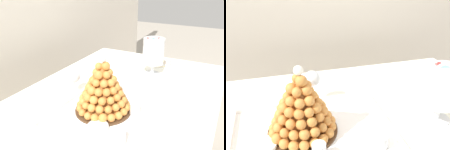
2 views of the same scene
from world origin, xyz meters
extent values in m
cylinder|color=brown|center=(0.57, -0.41, 0.38)|extent=(0.04, 0.04, 0.76)
cylinder|color=brown|center=(0.57, 0.41, 0.38)|extent=(0.04, 0.04, 0.76)
cube|color=brown|center=(0.00, 0.00, 0.77)|extent=(1.27, 0.94, 0.02)
cube|color=white|center=(0.00, 0.00, 0.78)|extent=(1.33, 1.00, 0.00)
cube|color=white|center=(0.00, -0.50, 0.66)|extent=(1.33, 0.01, 0.25)
cube|color=white|center=(0.00, 0.50, 0.66)|extent=(1.33, 0.01, 0.25)
cube|color=white|center=(0.66, 0.00, 0.66)|extent=(0.01, 1.00, 0.25)
cube|color=white|center=(-0.22, -0.04, 0.79)|extent=(0.59, 0.43, 0.01)
cube|color=white|center=(-0.22, -0.26, 0.80)|extent=(0.59, 0.01, 0.02)
cube|color=white|center=(-0.22, 0.18, 0.80)|extent=(0.59, 0.01, 0.02)
cube|color=white|center=(-0.52, -0.04, 0.80)|extent=(0.01, 0.43, 0.02)
cube|color=white|center=(0.08, -0.04, 0.80)|extent=(0.01, 0.43, 0.02)
cylinder|color=white|center=(-0.22, -0.04, 0.79)|extent=(0.40, 0.40, 0.00)
cylinder|color=#4C331E|center=(-0.25, -0.02, 0.80)|extent=(0.27, 0.27, 0.01)
cone|color=#B36A2F|center=(-0.25, -0.02, 0.92)|extent=(0.19, 0.19, 0.23)
sphere|color=#D5873D|center=(-0.15, -0.02, 0.82)|extent=(0.04, 0.04, 0.04)
sphere|color=#D5873D|center=(-0.15, 0.02, 0.82)|extent=(0.04, 0.04, 0.04)
sphere|color=#CF8038|center=(-0.17, 0.05, 0.82)|extent=(0.04, 0.04, 0.04)
sphere|color=#D4873C|center=(-0.19, 0.08, 0.82)|extent=(0.04, 0.04, 0.04)
sphere|color=#D2843B|center=(-0.23, 0.09, 0.82)|extent=(0.04, 0.04, 0.04)
sphere|color=#D2843B|center=(-0.26, 0.09, 0.82)|extent=(0.04, 0.04, 0.04)
sphere|color=#CF8139|center=(-0.30, 0.08, 0.82)|extent=(0.04, 0.04, 0.04)
sphere|color=#CF8139|center=(-0.33, 0.06, 0.82)|extent=(0.03, 0.03, 0.03)
sphere|color=#CF8038|center=(-0.35, 0.04, 0.82)|extent=(0.03, 0.03, 0.03)
sphere|color=#D6893E|center=(-0.36, 0.00, 0.82)|extent=(0.03, 0.03, 0.03)
sphere|color=#D0823A|center=(-0.36, -0.03, 0.82)|extent=(0.04, 0.04, 0.04)
sphere|color=#D1833A|center=(-0.35, -0.07, 0.82)|extent=(0.04, 0.04, 0.04)
sphere|color=#D2843B|center=(-0.33, -0.10, 0.82)|extent=(0.04, 0.04, 0.04)
sphere|color=#D5883D|center=(-0.30, -0.12, 0.82)|extent=(0.04, 0.04, 0.04)
sphere|color=#D08239|center=(-0.26, -0.12, 0.82)|extent=(0.04, 0.04, 0.04)
sphere|color=#D2843B|center=(-0.23, -0.12, 0.82)|extent=(0.04, 0.04, 0.04)
sphere|color=#D2843B|center=(-0.19, -0.11, 0.82)|extent=(0.04, 0.04, 0.04)
sphere|color=#D6893E|center=(-0.17, -0.08, 0.82)|extent=(0.04, 0.04, 0.04)
sphere|color=#D08239|center=(-0.15, -0.05, 0.82)|extent=(0.04, 0.04, 0.04)
sphere|color=#D2843A|center=(-0.17, 0.02, 0.86)|extent=(0.04, 0.04, 0.04)
sphere|color=#D08239|center=(-0.19, 0.05, 0.86)|extent=(0.04, 0.04, 0.04)
sphere|color=#D2843B|center=(-0.22, 0.07, 0.85)|extent=(0.04, 0.04, 0.04)
sphere|color=#D08139|center=(-0.25, 0.08, 0.85)|extent=(0.04, 0.04, 0.04)
sphere|color=#D5883D|center=(-0.29, 0.07, 0.85)|extent=(0.04, 0.04, 0.04)
sphere|color=#D5883D|center=(-0.32, 0.05, 0.86)|extent=(0.04, 0.04, 0.04)
sphere|color=#D1833A|center=(-0.34, 0.02, 0.85)|extent=(0.03, 0.03, 0.03)
sphere|color=#D6893E|center=(-0.35, -0.01, 0.86)|extent=(0.04, 0.04, 0.04)
sphere|color=#D6893E|center=(-0.34, -0.05, 0.86)|extent=(0.04, 0.04, 0.04)
sphere|color=#D1833A|center=(-0.32, -0.08, 0.85)|extent=(0.03, 0.03, 0.03)
sphere|color=#D2853B|center=(-0.29, -0.10, 0.85)|extent=(0.03, 0.03, 0.03)
sphere|color=#D2853B|center=(-0.26, -0.11, 0.86)|extent=(0.04, 0.04, 0.04)
sphere|color=#D4873D|center=(-0.22, -0.10, 0.85)|extent=(0.04, 0.04, 0.04)
sphere|color=#D4863C|center=(-0.19, -0.08, 0.85)|extent=(0.03, 0.03, 0.03)
sphere|color=#D4863C|center=(-0.17, -0.06, 0.85)|extent=(0.04, 0.04, 0.04)
sphere|color=#D5883D|center=(-0.16, -0.02, 0.86)|extent=(0.04, 0.04, 0.04)
sphere|color=#D1833A|center=(-0.20, 0.03, 0.89)|extent=(0.04, 0.04, 0.04)
sphere|color=#D4873D|center=(-0.23, 0.06, 0.89)|extent=(0.04, 0.04, 0.04)
sphere|color=#D5883D|center=(-0.26, 0.06, 0.89)|extent=(0.04, 0.04, 0.04)
sphere|color=#D3853B|center=(-0.30, 0.05, 0.89)|extent=(0.04, 0.04, 0.04)
sphere|color=#CF8138|center=(-0.32, 0.02, 0.89)|extent=(0.04, 0.04, 0.04)
sphere|color=#D6893E|center=(-0.33, -0.01, 0.89)|extent=(0.04, 0.04, 0.04)
sphere|color=#CF8139|center=(-0.32, -0.05, 0.89)|extent=(0.04, 0.04, 0.04)
sphere|color=#D3853B|center=(-0.30, -0.08, 0.89)|extent=(0.03, 0.03, 0.03)
sphere|color=#D08239|center=(-0.27, -0.09, 0.89)|extent=(0.04, 0.04, 0.04)
sphere|color=#D2843B|center=(-0.23, -0.09, 0.89)|extent=(0.04, 0.04, 0.04)
sphere|color=#D08239|center=(-0.20, -0.07, 0.89)|extent=(0.04, 0.04, 0.04)
sphere|color=#CF8139|center=(-0.18, -0.04, 0.89)|extent=(0.04, 0.04, 0.04)
sphere|color=#D5883D|center=(-0.18, 0.00, 0.89)|extent=(0.04, 0.04, 0.04)
sphere|color=#D2843B|center=(-0.22, 0.04, 0.92)|extent=(0.04, 0.04, 0.04)
sphere|color=#D08139|center=(-0.26, 0.05, 0.92)|extent=(0.04, 0.04, 0.04)
sphere|color=#D5883D|center=(-0.29, 0.03, 0.92)|extent=(0.04, 0.04, 0.04)
sphere|color=#D5883D|center=(-0.31, 0.01, 0.92)|extent=(0.04, 0.04, 0.04)
sphere|color=#D08239|center=(-0.31, -0.03, 0.92)|extent=(0.04, 0.04, 0.04)
sphere|color=#CF8139|center=(-0.30, -0.06, 0.92)|extent=(0.04, 0.04, 0.04)
sphere|color=#CF8038|center=(-0.27, -0.08, 0.92)|extent=(0.04, 0.04, 0.04)
sphere|color=#D1833A|center=(-0.23, -0.07, 0.92)|extent=(0.04, 0.04, 0.04)
sphere|color=#D5883D|center=(-0.21, -0.05, 0.92)|extent=(0.04, 0.04, 0.04)
sphere|color=#D3853C|center=(-0.19, -0.02, 0.92)|extent=(0.04, 0.04, 0.04)
sphere|color=#D3863C|center=(-0.20, 0.01, 0.92)|extent=(0.04, 0.04, 0.04)
sphere|color=#D4873C|center=(-0.25, 0.03, 0.95)|extent=(0.04, 0.04, 0.04)
sphere|color=#D0823A|center=(-0.28, 0.02, 0.95)|extent=(0.04, 0.04, 0.04)
sphere|color=#D2843B|center=(-0.30, -0.01, 0.95)|extent=(0.04, 0.04, 0.04)
sphere|color=#D3853C|center=(-0.29, -0.04, 0.95)|extent=(0.03, 0.03, 0.03)
sphere|color=#D5883D|center=(-0.26, -0.06, 0.95)|extent=(0.04, 0.04, 0.04)
sphere|color=#D5883D|center=(-0.23, -0.05, 0.95)|extent=(0.04, 0.04, 0.04)
sphere|color=#D4873C|center=(-0.21, -0.02, 0.95)|extent=(0.03, 0.03, 0.03)
sphere|color=#D5883E|center=(-0.22, 0.01, 0.95)|extent=(0.04, 0.04, 0.04)
sphere|color=#D6893E|center=(-0.26, 0.01, 0.99)|extent=(0.04, 0.04, 0.04)
sphere|color=#CF8138|center=(-0.28, -0.01, 0.99)|extent=(0.04, 0.04, 0.04)
sphere|color=#D3853B|center=(-0.27, -0.04, 0.99)|extent=(0.03, 0.03, 0.03)
sphere|color=#D3863C|center=(-0.23, -0.04, 0.98)|extent=(0.04, 0.04, 0.04)
sphere|color=#D3863C|center=(-0.23, 0.00, 0.98)|extent=(0.04, 0.04, 0.04)
sphere|color=#D1823A|center=(-0.26, 0.00, 1.02)|extent=(0.03, 0.03, 0.03)
sphere|color=#D08239|center=(-0.25, -0.03, 1.02)|extent=(0.04, 0.04, 0.04)
sphere|color=white|center=(-0.25, -0.02, 1.05)|extent=(0.03, 0.03, 0.03)
cylinder|color=silver|center=(-0.44, -0.18, 0.82)|extent=(0.06, 0.06, 0.05)
cylinder|color=gold|center=(-0.44, -0.18, 0.81)|extent=(0.06, 0.06, 0.02)
cylinder|color=#EAC166|center=(-0.44, -0.18, 0.83)|extent=(0.06, 0.06, 0.02)
sphere|color=brown|center=(-0.43, -0.18, 0.84)|extent=(0.02, 0.02, 0.02)
cylinder|color=silver|center=(-0.22, -0.16, 0.82)|extent=(0.05, 0.05, 0.06)
cylinder|color=gold|center=(-0.22, -0.16, 0.81)|extent=(0.04, 0.04, 0.02)
cylinder|color=#EAC166|center=(-0.22, -0.16, 0.83)|extent=(0.04, 0.04, 0.02)
sphere|color=brown|center=(-0.21, -0.16, 0.84)|extent=(0.01, 0.01, 0.01)
cylinder|color=silver|center=(0.00, -0.16, 0.82)|extent=(0.05, 0.05, 0.05)
cylinder|color=gold|center=(0.00, -0.16, 0.80)|extent=(0.05, 0.05, 0.02)
cylinder|color=#EAC166|center=(0.00, -0.16, 0.82)|extent=(0.05, 0.05, 0.01)
sphere|color=brown|center=(0.00, -0.16, 0.83)|extent=(0.02, 0.02, 0.02)
cylinder|color=white|center=(-0.40, -0.07, 0.80)|extent=(0.09, 0.09, 0.02)
cylinder|color=#F2CC59|center=(-0.40, -0.07, 0.81)|extent=(0.08, 0.08, 0.00)
cylinder|color=white|center=(0.29, -0.07, 0.79)|extent=(0.11, 0.11, 0.01)
cylinder|color=white|center=(0.29, -0.07, 0.83)|extent=(0.02, 0.02, 0.07)
cylinder|color=white|center=(0.29, -0.07, 0.94)|extent=(0.13, 0.13, 0.16)
cylinder|color=#E54C47|center=(0.31, -0.07, 0.88)|extent=(0.06, 0.05, 0.05)
cylinder|color=#D199D8|center=(0.30, -0.06, 0.88)|extent=(0.05, 0.05, 0.04)
cylinder|color=#D199D8|center=(0.26, -0.06, 0.88)|extent=(0.05, 0.05, 0.05)
cylinder|color=#E54C47|center=(0.30, -0.10, 0.88)|extent=(0.06, 0.05, 0.06)
cylinder|color=#E54C47|center=(0.33, -0.05, 0.90)|extent=(0.05, 0.05, 0.04)
cylinder|color=pink|center=(0.28, -0.06, 0.90)|extent=(0.06, 0.05, 0.06)
cylinder|color=yellow|center=(0.29, -0.10, 0.90)|extent=(0.06, 0.05, 0.06)
cylinder|color=#9ED860|center=(0.30, -0.05, 0.92)|extent=(0.05, 0.04, 0.03)
cylinder|color=#72B2E0|center=(0.26, -0.07, 0.92)|extent=(0.06, 0.05, 0.06)
cylinder|color=pink|center=(0.30, -0.09, 0.92)|extent=(0.05, 0.05, 0.02)
cylinder|color=#F9A54C|center=(0.28, -0.04, 0.94)|extent=(0.06, 0.06, 0.05)
cylinder|color=pink|center=(0.28, -0.07, 0.94)|extent=(0.05, 0.05, 0.03)
cylinder|color=pink|center=(0.29, -0.10, 0.94)|extent=(0.07, 0.05, 0.07)
cylinder|color=brown|center=(0.33, -0.07, 0.94)|extent=(0.07, 0.05, 0.06)
cylinder|color=pink|center=(0.28, -0.06, 0.97)|extent=(0.05, 0.05, 0.04)
cylinder|color=#F9A54C|center=(0.29, -0.10, 0.97)|extent=(0.05, 0.05, 0.03)
cylinder|color=pink|center=(0.32, -0.06, 0.97)|extent=(0.05, 0.05, 0.05)
cylinder|color=#72B2E0|center=(0.28, -0.07, 0.99)|extent=(0.05, 0.05, 0.04)
cylinder|color=brown|center=(0.29, -0.08, 0.99)|extent=(0.05, 0.05, 0.04)
cylinder|color=#F9A54C|center=(0.33, -0.07, 0.99)|extent=(0.05, 0.05, 0.03)
cylinder|color=#D199D8|center=(0.29, -0.06, 0.99)|extent=(0.06, 0.05, 0.05)
cylinder|color=#72B2E0|center=(0.28, -0.08, 1.01)|extent=(0.06, 0.05, 0.06)
cylinder|color=#E54C47|center=(0.31, -0.10, 1.01)|extent=(0.05, 0.04, 0.05)
cylinder|color=#72B2E0|center=(0.31, -0.06, 1.01)|extent=(0.05, 0.05, 0.04)
cylinder|color=#E54C47|center=(0.28, -0.04, 1.01)|extent=(0.07, 0.05, 0.07)
cylinder|color=white|center=(0.51, -0.03, 0.79)|extent=(0.21, 0.21, 0.01)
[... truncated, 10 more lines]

